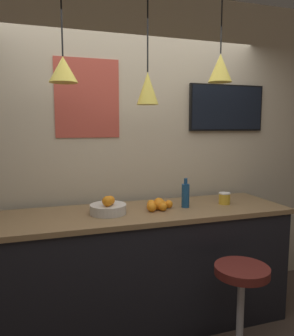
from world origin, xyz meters
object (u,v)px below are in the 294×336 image
at_px(fruit_bowl, 108,208).
at_px(juice_bottle, 185,195).
at_px(spread_jar, 224,198).
at_px(mounted_tv, 227,108).
at_px(bar_stool, 241,295).

xyz_separation_m(fruit_bowl, juice_bottle, (0.67, 0.01, 0.06)).
relative_size(spread_jar, mounted_tv, 0.13).
height_order(juice_bottle, mounted_tv, mounted_tv).
height_order(fruit_bowl, juice_bottle, juice_bottle).
bearing_deg(fruit_bowl, juice_bottle, 0.65).
distance_m(fruit_bowl, juice_bottle, 0.67).
bearing_deg(juice_bottle, bar_stool, -78.35).
distance_m(fruit_bowl, mounted_tv, 1.61).
relative_size(juice_bottle, mounted_tv, 0.31).
distance_m(juice_bottle, spread_jar, 0.38).
bearing_deg(bar_stool, juice_bottle, 101.65).
height_order(juice_bottle, spread_jar, juice_bottle).
bearing_deg(juice_bottle, spread_jar, -0.00).
distance_m(spread_jar, mounted_tv, 0.96).
xyz_separation_m(fruit_bowl, mounted_tv, (1.31, 0.44, 0.82)).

